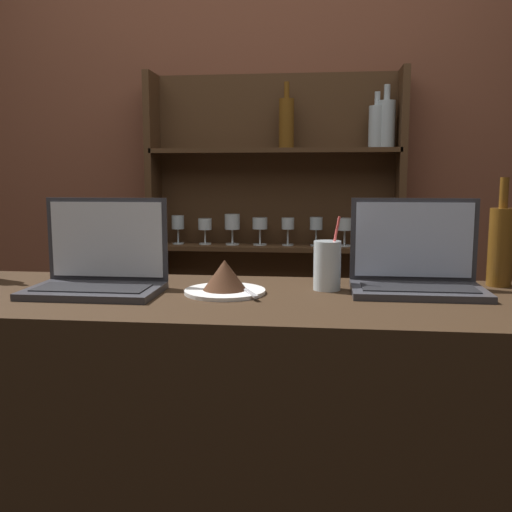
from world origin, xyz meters
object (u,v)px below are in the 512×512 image
object	(u,v)px
laptop_far	(416,270)
cake_plate	(225,280)
laptop_near	(99,270)
wine_bottle_amber	(501,245)
water_glass	(327,265)

from	to	relation	value
laptop_far	cake_plate	xyz separation A→B (m)	(-0.50, -0.08, -0.02)
laptop_far	cake_plate	bearing A→B (deg)	-170.37
laptop_near	cake_plate	xyz separation A→B (m)	(0.34, 0.01, -0.02)
laptop_near	wine_bottle_amber	world-z (taller)	wine_bottle_amber
wine_bottle_amber	laptop_near	bearing A→B (deg)	-169.50
water_glass	wine_bottle_amber	distance (m)	0.49
laptop_far	water_glass	world-z (taller)	laptop_far
laptop_far	laptop_near	bearing A→B (deg)	-173.46
water_glass	wine_bottle_amber	bearing A→B (deg)	12.91
cake_plate	wine_bottle_amber	world-z (taller)	wine_bottle_amber
laptop_near	cake_plate	bearing A→B (deg)	1.90
cake_plate	water_glass	bearing A→B (deg)	16.68
laptop_far	water_glass	size ratio (longest dim) A/B	1.72
laptop_far	cake_plate	size ratio (longest dim) A/B	1.61
laptop_far	wine_bottle_amber	size ratio (longest dim) A/B	1.13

